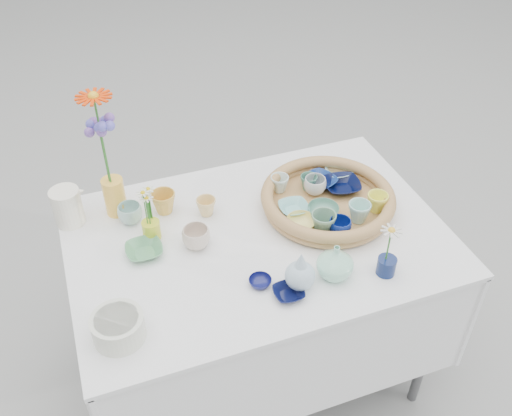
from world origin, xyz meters
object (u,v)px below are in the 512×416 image
object	(u,v)px
wicker_tray	(328,200)
bud_vase_seafoam	(335,262)
display_table	(258,369)
tall_vase_yellow	(115,196)

from	to	relation	value
wicker_tray	bud_vase_seafoam	distance (m)	0.33
display_table	bud_vase_seafoam	xyz separation A→B (m)	(0.16, -0.25, 0.82)
bud_vase_seafoam	tall_vase_yellow	distance (m)	0.80
bud_vase_seafoam	display_table	bearing A→B (deg)	121.90
display_table	bud_vase_seafoam	distance (m)	0.88
display_table	wicker_tray	bearing A→B (deg)	10.12
bud_vase_seafoam	tall_vase_yellow	world-z (taller)	tall_vase_yellow
display_table	wicker_tray	size ratio (longest dim) A/B	2.66
wicker_tray	display_table	bearing A→B (deg)	-169.88
bud_vase_seafoam	tall_vase_yellow	xyz separation A→B (m)	(-0.58, 0.54, 0.01)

